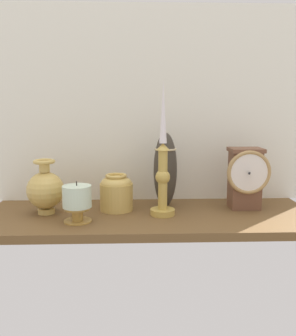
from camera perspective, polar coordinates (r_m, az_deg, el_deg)
ground_plane at (r=112.06cm, az=0.29°, el=-7.69°), size 100.00×36.00×2.40cm
back_wall at (r=125.53cm, az=-0.05°, el=9.77°), size 120.00×2.00×65.00cm
mantel_clock at (r=118.91cm, az=14.89°, el=-1.36°), size 13.57×10.78×19.20cm
candlestick_tall_left at (r=107.56cm, az=2.31°, el=-0.47°), size 7.33×7.33×39.39cm
brass_vase_bulbous at (r=114.36cm, az=-15.64°, el=-3.22°), size 11.15×11.15×16.47cm
brass_vase_jar at (r=114.50cm, az=-4.93°, el=-3.69°), size 10.24×10.24×11.40cm
pillar_candle_front at (r=104.52cm, az=-10.94°, el=-5.01°), size 8.07×8.07×11.53cm
tall_ceramic_vase at (r=117.02cm, az=2.70°, el=-0.25°), size 7.46×7.46×23.93cm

